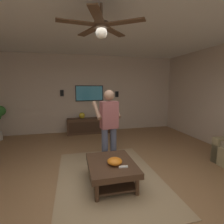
% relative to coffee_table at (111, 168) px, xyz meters
% --- Properties ---
extents(ground_plane, '(9.00, 9.00, 0.00)m').
position_rel_coffee_table_xyz_m(ground_plane, '(-0.09, 0.06, -0.30)').
color(ground_plane, olive).
extents(wall_back_tv, '(0.10, 7.02, 2.84)m').
position_rel_coffee_table_xyz_m(wall_back_tv, '(3.71, 0.06, 1.13)').
color(wall_back_tv, '#BCA893').
rests_on(wall_back_tv, ground).
extents(ceiling_slab, '(7.70, 7.02, 0.10)m').
position_rel_coffee_table_xyz_m(ceiling_slab, '(-0.09, 0.06, 2.60)').
color(ceiling_slab, white).
extents(area_rug, '(2.59, 1.88, 0.01)m').
position_rel_coffee_table_xyz_m(area_rug, '(0.20, -0.00, -0.29)').
color(area_rug, '#9E8460').
rests_on(area_rug, ground).
extents(coffee_table, '(1.00, 0.80, 0.40)m').
position_rel_coffee_table_xyz_m(coffee_table, '(0.00, 0.00, 0.00)').
color(coffee_table, '#422B1C').
rests_on(coffee_table, ground).
extents(media_console, '(0.45, 1.70, 0.55)m').
position_rel_coffee_table_xyz_m(media_console, '(3.38, -0.01, -0.02)').
color(media_console, '#422B1C').
rests_on(media_console, ground).
extents(tv, '(0.05, 1.03, 0.58)m').
position_rel_coffee_table_xyz_m(tv, '(3.62, -0.01, 1.16)').
color(tv, black).
extents(person_standing, '(0.59, 0.59, 1.64)m').
position_rel_coffee_table_xyz_m(person_standing, '(0.77, -0.13, 0.64)').
color(person_standing, '#4C5166').
rests_on(person_standing, ground).
extents(bowl, '(0.25, 0.25, 0.11)m').
position_rel_coffee_table_xyz_m(bowl, '(-0.10, -0.04, 0.16)').
color(bowl, orange).
rests_on(bowl, coffee_table).
extents(remote_white, '(0.06, 0.15, 0.02)m').
position_rel_coffee_table_xyz_m(remote_white, '(-0.23, -0.15, 0.12)').
color(remote_white, white).
rests_on(remote_white, coffee_table).
extents(vase_round, '(0.22, 0.22, 0.22)m').
position_rel_coffee_table_xyz_m(vase_round, '(3.43, 0.30, 0.36)').
color(vase_round, gold).
rests_on(vase_round, media_console).
extents(wall_speaker_left, '(0.06, 0.12, 0.22)m').
position_rel_coffee_table_xyz_m(wall_speaker_left, '(3.63, -1.08, 1.12)').
color(wall_speaker_left, black).
extents(wall_speaker_right, '(0.06, 0.12, 0.22)m').
position_rel_coffee_table_xyz_m(wall_speaker_right, '(3.63, 0.98, 1.18)').
color(wall_speaker_right, black).
extents(ceiling_fan, '(1.16, 1.13, 0.46)m').
position_rel_coffee_table_xyz_m(ceiling_fan, '(-0.27, 0.21, 2.22)').
color(ceiling_fan, '#4C3828').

